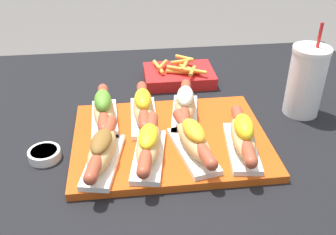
{
  "coord_description": "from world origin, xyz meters",
  "views": [
    {
      "loc": [
        -0.09,
        -0.73,
        1.26
      ],
      "look_at": [
        -0.0,
        0.02,
        0.79
      ],
      "focal_mm": 42.0,
      "sensor_mm": 36.0,
      "label": 1
    }
  ],
  "objects_px": {
    "hot_dog_0": "(102,150)",
    "hot_dog_5": "(143,107)",
    "hot_dog_6": "(185,105)",
    "sauce_bowl": "(44,154)",
    "fries_basket": "(179,75)",
    "drink_cup": "(306,81)",
    "hot_dog_1": "(148,145)",
    "serving_tray": "(169,140)",
    "hot_dog_2": "(193,140)",
    "hot_dog_4": "(104,110)",
    "hot_dog_3": "(243,136)"
  },
  "relations": [
    {
      "from": "hot_dog_1",
      "to": "hot_dog_2",
      "type": "height_order",
      "value": "hot_dog_2"
    },
    {
      "from": "hot_dog_5",
      "to": "sauce_bowl",
      "type": "height_order",
      "value": "hot_dog_5"
    },
    {
      "from": "hot_dog_4",
      "to": "hot_dog_5",
      "type": "relative_size",
      "value": 1.0
    },
    {
      "from": "hot_dog_0",
      "to": "hot_dog_3",
      "type": "distance_m",
      "value": 0.3
    },
    {
      "from": "hot_dog_1",
      "to": "sauce_bowl",
      "type": "height_order",
      "value": "hot_dog_1"
    },
    {
      "from": "hot_dog_1",
      "to": "drink_cup",
      "type": "bearing_deg",
      "value": 22.79
    },
    {
      "from": "hot_dog_6",
      "to": "fries_basket",
      "type": "relative_size",
      "value": 1.06
    },
    {
      "from": "drink_cup",
      "to": "hot_dog_3",
      "type": "bearing_deg",
      "value": -141.13
    },
    {
      "from": "hot_dog_4",
      "to": "drink_cup",
      "type": "bearing_deg",
      "value": 2.03
    },
    {
      "from": "fries_basket",
      "to": "drink_cup",
      "type": "bearing_deg",
      "value": -36.87
    },
    {
      "from": "hot_dog_0",
      "to": "hot_dog_5",
      "type": "xyz_separation_m",
      "value": [
        0.09,
        0.16,
        0.0
      ]
    },
    {
      "from": "hot_dog_4",
      "to": "hot_dog_2",
      "type": "bearing_deg",
      "value": -37.48
    },
    {
      "from": "hot_dog_6",
      "to": "hot_dog_5",
      "type": "bearing_deg",
      "value": -179.98
    },
    {
      "from": "hot_dog_2",
      "to": "drink_cup",
      "type": "xyz_separation_m",
      "value": [
        0.31,
        0.16,
        0.04
      ]
    },
    {
      "from": "hot_dog_1",
      "to": "sauce_bowl",
      "type": "relative_size",
      "value": 3.11
    },
    {
      "from": "fries_basket",
      "to": "hot_dog_6",
      "type": "bearing_deg",
      "value": -94.84
    },
    {
      "from": "hot_dog_4",
      "to": "sauce_bowl",
      "type": "relative_size",
      "value": 3.15
    },
    {
      "from": "drink_cup",
      "to": "fries_basket",
      "type": "xyz_separation_m",
      "value": [
        -0.29,
        0.21,
        -0.07
      ]
    },
    {
      "from": "hot_dog_5",
      "to": "drink_cup",
      "type": "distance_m",
      "value": 0.41
    },
    {
      "from": "hot_dog_0",
      "to": "hot_dog_6",
      "type": "bearing_deg",
      "value": 39.3
    },
    {
      "from": "hot_dog_4",
      "to": "drink_cup",
      "type": "distance_m",
      "value": 0.5
    },
    {
      "from": "hot_dog_6",
      "to": "sauce_bowl",
      "type": "height_order",
      "value": "hot_dog_6"
    },
    {
      "from": "hot_dog_3",
      "to": "sauce_bowl",
      "type": "bearing_deg",
      "value": 174.14
    },
    {
      "from": "hot_dog_1",
      "to": "fries_basket",
      "type": "distance_m",
      "value": 0.4
    },
    {
      "from": "hot_dog_5",
      "to": "drink_cup",
      "type": "bearing_deg",
      "value": 2.35
    },
    {
      "from": "hot_dog_3",
      "to": "fries_basket",
      "type": "xyz_separation_m",
      "value": [
        -0.08,
        0.38,
        -0.03
      ]
    },
    {
      "from": "hot_dog_2",
      "to": "fries_basket",
      "type": "relative_size",
      "value": 1.06
    },
    {
      "from": "serving_tray",
      "to": "hot_dog_5",
      "type": "height_order",
      "value": "hot_dog_5"
    },
    {
      "from": "hot_dog_1",
      "to": "hot_dog_5",
      "type": "bearing_deg",
      "value": 90.23
    },
    {
      "from": "hot_dog_5",
      "to": "drink_cup",
      "type": "xyz_separation_m",
      "value": [
        0.41,
        0.02,
        0.04
      ]
    },
    {
      "from": "serving_tray",
      "to": "drink_cup",
      "type": "height_order",
      "value": "drink_cup"
    },
    {
      "from": "hot_dog_0",
      "to": "drink_cup",
      "type": "xyz_separation_m",
      "value": [
        0.5,
        0.18,
        0.04
      ]
    },
    {
      "from": "serving_tray",
      "to": "sauce_bowl",
      "type": "relative_size",
      "value": 6.33
    },
    {
      "from": "serving_tray",
      "to": "hot_dog_0",
      "type": "bearing_deg",
      "value": -151.95
    },
    {
      "from": "hot_dog_0",
      "to": "hot_dog_3",
      "type": "relative_size",
      "value": 0.99
    },
    {
      "from": "hot_dog_2",
      "to": "fries_basket",
      "type": "bearing_deg",
      "value": 86.18
    },
    {
      "from": "hot_dog_3",
      "to": "drink_cup",
      "type": "bearing_deg",
      "value": 38.87
    },
    {
      "from": "hot_dog_5",
      "to": "sauce_bowl",
      "type": "bearing_deg",
      "value": -154.75
    },
    {
      "from": "hot_dog_4",
      "to": "hot_dog_6",
      "type": "bearing_deg",
      "value": 0.34
    },
    {
      "from": "serving_tray",
      "to": "drink_cup",
      "type": "xyz_separation_m",
      "value": [
        0.35,
        0.1,
        0.08
      ]
    },
    {
      "from": "hot_dog_3",
      "to": "drink_cup",
      "type": "relative_size",
      "value": 0.91
    },
    {
      "from": "hot_dog_5",
      "to": "sauce_bowl",
      "type": "distance_m",
      "value": 0.25
    },
    {
      "from": "hot_dog_1",
      "to": "hot_dog_5",
      "type": "distance_m",
      "value": 0.15
    },
    {
      "from": "hot_dog_6",
      "to": "fries_basket",
      "type": "bearing_deg",
      "value": 85.16
    },
    {
      "from": "fries_basket",
      "to": "hot_dog_1",
      "type": "bearing_deg",
      "value": -107.33
    },
    {
      "from": "fries_basket",
      "to": "serving_tray",
      "type": "bearing_deg",
      "value": -102.35
    },
    {
      "from": "hot_dog_0",
      "to": "fries_basket",
      "type": "height_order",
      "value": "hot_dog_0"
    },
    {
      "from": "sauce_bowl",
      "to": "drink_cup",
      "type": "bearing_deg",
      "value": 10.93
    },
    {
      "from": "hot_dog_4",
      "to": "fries_basket",
      "type": "bearing_deg",
      "value": 47.3
    },
    {
      "from": "hot_dog_3",
      "to": "fries_basket",
      "type": "relative_size",
      "value": 1.07
    }
  ]
}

